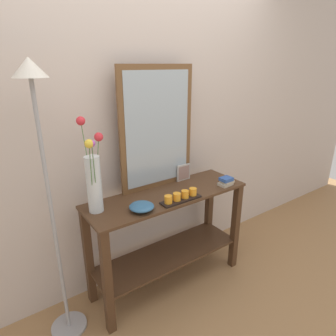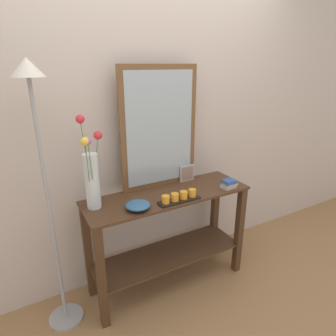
# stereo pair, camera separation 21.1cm
# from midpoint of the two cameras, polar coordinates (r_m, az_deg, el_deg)

# --- Properties ---
(ground_plane) EXTENTS (7.00, 6.00, 0.02)m
(ground_plane) POSITION_cam_midpoint_polar(r_m,az_deg,el_deg) (2.65, -2.45, -21.58)
(ground_plane) COLOR #997047
(wall_back) EXTENTS (6.40, 0.08, 2.70)m
(wall_back) POSITION_cam_midpoint_polar(r_m,az_deg,el_deg) (2.30, -7.45, 9.91)
(wall_back) COLOR beige
(wall_back) RESTS_ON ground
(console_table) EXTENTS (1.28, 0.41, 0.82)m
(console_table) POSITION_cam_midpoint_polar(r_m,az_deg,el_deg) (2.34, -2.64, -11.96)
(console_table) COLOR #472D1C
(console_table) RESTS_ON ground
(mirror_leaning) EXTENTS (0.63, 0.03, 0.93)m
(mirror_leaning) POSITION_cam_midpoint_polar(r_m,az_deg,el_deg) (2.20, -4.91, 7.65)
(mirror_leaning) COLOR brown
(mirror_leaning) RESTS_ON console_table
(tall_vase_left) EXTENTS (0.18, 0.23, 0.63)m
(tall_vase_left) POSITION_cam_midpoint_polar(r_m,az_deg,el_deg) (1.94, -17.56, -1.93)
(tall_vase_left) COLOR silver
(tall_vase_left) RESTS_ON console_table
(candle_tray) EXTENTS (0.32, 0.09, 0.07)m
(candle_tray) POSITION_cam_midpoint_polar(r_m,az_deg,el_deg) (2.07, -0.34, -5.79)
(candle_tray) COLOR black
(candle_tray) RESTS_ON console_table
(picture_frame_small) EXTENTS (0.13, 0.01, 0.14)m
(picture_frame_small) POSITION_cam_midpoint_polar(r_m,az_deg,el_deg) (2.41, 0.60, -0.92)
(picture_frame_small) COLOR #B7B2AD
(picture_frame_small) RESTS_ON console_table
(decorative_bowl) EXTENTS (0.17, 0.17, 0.05)m
(decorative_bowl) POSITION_cam_midpoint_polar(r_m,az_deg,el_deg) (1.96, -8.35, -7.62)
(decorative_bowl) COLOR #2D5B84
(decorative_bowl) RESTS_ON console_table
(book_stack) EXTENTS (0.12, 0.09, 0.07)m
(book_stack) POSITION_cam_midpoint_polar(r_m,az_deg,el_deg) (2.35, 8.92, -2.70)
(book_stack) COLOR #B2A893
(book_stack) RESTS_ON console_table
(floor_lamp) EXTENTS (0.24, 0.24, 1.78)m
(floor_lamp) POSITION_cam_midpoint_polar(r_m,az_deg,el_deg) (1.80, -26.38, 0.20)
(floor_lamp) COLOR #9E9EA3
(floor_lamp) RESTS_ON ground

